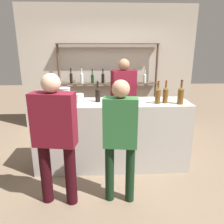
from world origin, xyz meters
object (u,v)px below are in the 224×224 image
at_px(ice_bucket, 64,96).
at_px(customer_center, 120,134).
at_px(cork_jar, 79,98).
at_px(server_behind_counter, 123,95).
at_px(counter_bottle_0, 98,94).
at_px(wine_glass, 40,95).
at_px(customer_left, 55,133).
at_px(counter_bottle_1, 181,95).
at_px(counter_bottle_2, 158,95).
at_px(counter_bottle_3, 165,94).

xyz_separation_m(ice_bucket, customer_center, (0.77, -0.80, -0.29)).
bearing_deg(cork_jar, server_behind_counter, 52.24).
xyz_separation_m(counter_bottle_0, server_behind_counter, (0.49, 0.96, -0.23)).
bearing_deg(wine_glass, customer_left, -66.19).
distance_m(counter_bottle_0, counter_bottle_1, 1.24).
bearing_deg(customer_center, counter_bottle_0, 24.84).
height_order(wine_glass, customer_center, customer_center).
xyz_separation_m(wine_glass, customer_center, (1.14, -0.86, -0.29)).
height_order(counter_bottle_2, counter_bottle_3, counter_bottle_2).
xyz_separation_m(customer_center, server_behind_counter, (0.22, 1.85, 0.06)).
height_order(counter_bottle_3, wine_glass, counter_bottle_3).
bearing_deg(counter_bottle_0, counter_bottle_2, -9.69).
xyz_separation_m(counter_bottle_3, ice_bucket, (-1.51, 0.02, -0.01)).
xyz_separation_m(customer_center, customer_left, (-0.76, 0.00, 0.02)).
bearing_deg(counter_bottle_0, counter_bottle_3, -6.40).
height_order(counter_bottle_1, ice_bucket, counter_bottle_1).
height_order(counter_bottle_1, customer_left, customer_left).
height_order(counter_bottle_2, ice_bucket, counter_bottle_2).
xyz_separation_m(counter_bottle_0, cork_jar, (-0.28, -0.04, -0.05)).
bearing_deg(counter_bottle_0, ice_bucket, -168.98).
xyz_separation_m(counter_bottle_3, customer_center, (-0.75, -0.78, -0.30)).
distance_m(counter_bottle_2, cork_jar, 1.18).
bearing_deg(cork_jar, wine_glass, 179.23).
distance_m(customer_center, customer_left, 0.76).
distance_m(wine_glass, ice_bucket, 0.38).
distance_m(counter_bottle_0, cork_jar, 0.29).
height_order(counter_bottle_0, wine_glass, counter_bottle_0).
distance_m(counter_bottle_0, counter_bottle_2, 0.90).
distance_m(counter_bottle_1, wine_glass, 2.10).
relative_size(customer_center, server_behind_counter, 0.93).
bearing_deg(counter_bottle_1, counter_bottle_0, 171.03).
bearing_deg(server_behind_counter, counter_bottle_1, 17.62).
height_order(counter_bottle_0, cork_jar, counter_bottle_0).
distance_m(counter_bottle_2, ice_bucket, 1.39).
bearing_deg(customer_left, counter_bottle_3, -53.51).
distance_m(counter_bottle_1, customer_center, 1.22).
relative_size(cork_jar, server_behind_counter, 0.08).
bearing_deg(wine_glass, counter_bottle_3, -2.40).
distance_m(counter_bottle_1, server_behind_counter, 1.38).
xyz_separation_m(counter_bottle_2, counter_bottle_3, (0.13, 0.04, -0.00)).
height_order(counter_bottle_3, server_behind_counter, server_behind_counter).
bearing_deg(ice_bucket, server_behind_counter, 46.69).
bearing_deg(ice_bucket, wine_glass, 170.52).
relative_size(counter_bottle_3, wine_glass, 2.10).
bearing_deg(counter_bottle_1, counter_bottle_3, 158.92).
bearing_deg(counter_bottle_3, counter_bottle_2, -163.28).
distance_m(counter_bottle_2, customer_left, 1.59).
bearing_deg(server_behind_counter, counter_bottle_0, -42.03).
xyz_separation_m(wine_glass, customer_left, (0.38, -0.86, -0.26)).
distance_m(counter_bottle_0, customer_center, 0.98).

